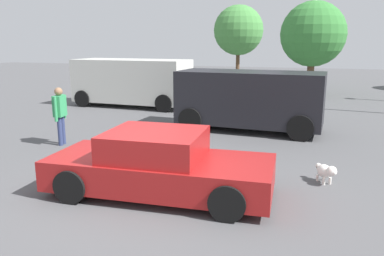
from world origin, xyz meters
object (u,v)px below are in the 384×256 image
sedan_foreground (159,165)px  van_white (132,81)px  light_post_mid (312,26)px  dog (326,171)px  suv_dark (250,98)px  pedestrian (60,111)px

sedan_foreground → van_white: 10.86m
light_post_mid → dog: bearing=-87.6°
dog → light_post_mid: size_ratio=0.10×
van_white → suv_dark: van_white is taller
dog → suv_dark: 5.17m
van_white → suv_dark: (6.04, -3.36, -0.08)m
pedestrian → sedan_foreground: bearing=-40.7°
sedan_foreground → light_post_mid: size_ratio=0.78×
dog → van_white: bearing=-165.9°
dog → light_post_mid: (-0.78, 18.24, 3.64)m
sedan_foreground → light_post_mid: 20.24m
sedan_foreground → suv_dark: size_ratio=0.91×
dog → suv_dark: bearing=175.0°
sedan_foreground → pedestrian: pedestrian is taller
van_white → pedestrian: 7.01m
dog → sedan_foreground: bearing=-95.8°
dog → van_white: 11.56m
sedan_foreground → light_post_mid: (2.34, 19.83, 3.33)m
van_white → light_post_mid: (7.65, 10.37, 2.74)m
suv_dark → light_post_mid: 14.11m
pedestrian → light_post_mid: 18.68m
sedan_foreground → suv_dark: 6.17m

